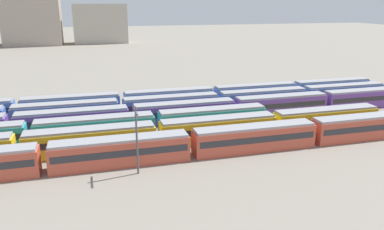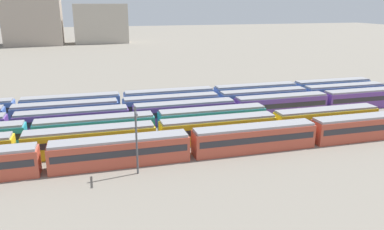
{
  "view_description": "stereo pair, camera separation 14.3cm",
  "coord_description": "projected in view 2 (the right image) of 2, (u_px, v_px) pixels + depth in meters",
  "views": [
    {
      "loc": [
        13.6,
        -46.65,
        20.38
      ],
      "look_at": [
        30.29,
        13.0,
        2.04
      ],
      "focal_mm": 35.45,
      "sensor_mm": 36.0,
      "label": 1
    },
    {
      "loc": [
        13.73,
        -46.69,
        20.38
      ],
      "look_at": [
        30.29,
        13.0,
        2.04
      ],
      "focal_mm": 35.45,
      "sensor_mm": 36.0,
      "label": 2
    }
  ],
  "objects": [
    {
      "name": "train_track_3",
      "position": [
        235.0,
        108.0,
        69.3
      ],
      "size": [
        112.5,
        3.06,
        3.75
      ],
      "color": "#6B429E",
      "rests_on": "ground_plane"
    },
    {
      "name": "train_track_4",
      "position": [
        171.0,
        105.0,
        71.37
      ],
      "size": [
        93.6,
        3.06,
        3.75
      ],
      "color": "#4C70BC",
      "rests_on": "ground_plane"
    },
    {
      "name": "ground_plane",
      "position": [
        0.0,
        143.0,
        57.42
      ],
      "size": [
        600.0,
        600.0,
        0.0
      ],
      "primitive_type": "plane",
      "color": "gray"
    },
    {
      "name": "distant_building_2",
      "position": [
        101.0,
        24.0,
        198.82
      ],
      "size": [
        27.14,
        14.19,
        20.07
      ],
      "primitive_type": "cube",
      "color": "#B2A899",
      "rests_on": "ground_plane"
    },
    {
      "name": "catenary_pole_0",
      "position": [
        136.0,
        137.0,
        45.83
      ],
      "size": [
        0.24,
        3.2,
        8.63
      ],
      "color": "#4C4C51",
      "rests_on": "ground_plane"
    },
    {
      "name": "train_track_0",
      "position": [
        254.0,
        138.0,
        54.07
      ],
      "size": [
        93.6,
        3.06,
        3.75
      ],
      "color": "#BC4C38",
      "rests_on": "ground_plane"
    },
    {
      "name": "train_track_5",
      "position": [
        169.0,
        98.0,
        76.36
      ],
      "size": [
        93.6,
        3.06,
        3.75
      ],
      "color": "#4C70BC",
      "rests_on": "ground_plane"
    },
    {
      "name": "distant_building_1",
      "position": [
        31.0,
        3.0,
        187.49
      ],
      "size": [
        27.18,
        20.72,
        40.42
      ],
      "primitive_type": "cube",
      "color": "#A89989",
      "rests_on": "ground_plane"
    },
    {
      "name": "train_track_1",
      "position": [
        157.0,
        134.0,
        55.53
      ],
      "size": [
        74.7,
        3.06,
        3.75
      ],
      "color": "yellow",
      "rests_on": "ground_plane"
    },
    {
      "name": "train_track_2",
      "position": [
        96.0,
        128.0,
        58.11
      ],
      "size": [
        55.8,
        3.06,
        3.75
      ],
      "color": "teal",
      "rests_on": "ground_plane"
    }
  ]
}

